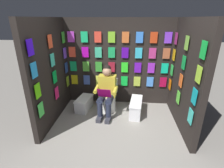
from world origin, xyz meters
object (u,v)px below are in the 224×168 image
comic_longbox_near (84,104)px  comic_longbox_far (136,107)px  toilet (108,97)px  person_reading (106,91)px

comic_longbox_near → comic_longbox_far: (-1.29, 0.12, 0.02)m
toilet → comic_longbox_far: size_ratio=1.03×
person_reading → comic_longbox_near: size_ratio=1.90×
person_reading → comic_longbox_far: person_reading is taller
toilet → comic_longbox_far: toilet is taller
toilet → comic_longbox_far: (-0.68, 0.19, -0.15)m
person_reading → comic_longbox_far: size_ratio=1.58×
comic_longbox_far → person_reading: bearing=10.8°
toilet → comic_longbox_near: 0.64m
toilet → comic_longbox_near: (0.61, 0.06, -0.17)m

